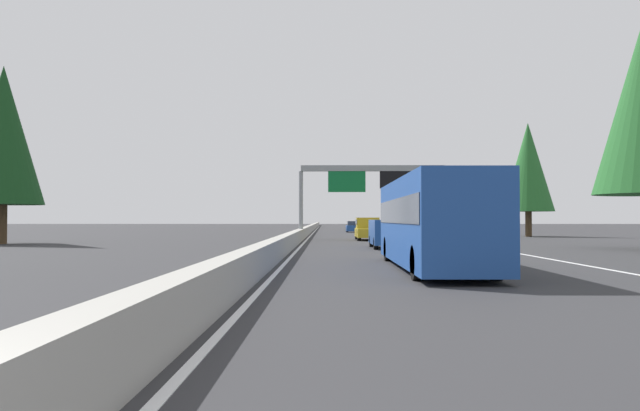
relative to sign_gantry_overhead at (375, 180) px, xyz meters
The scene contains 11 objects.
ground_plane 12.06m from the sign_gantry_overhead, 33.44° to the left, with size 320.00×320.00×0.00m, color #2D2D30.
median_barrier 30.17m from the sign_gantry_overhead, 12.27° to the left, with size 180.00×0.56×0.90m, color #9E9B93.
shoulder_stripe_right 20.54m from the sign_gantry_overhead, 15.99° to the right, with size 160.00×0.16×0.01m, color silver.
shoulder_stripe_median 20.62m from the sign_gantry_overhead, 16.82° to the left, with size 160.00×0.16×0.01m, color silver.
sign_gantry_overhead is the anchor object (origin of this frame).
bus_near_right 31.33m from the sign_gantry_overhead, behind, with size 11.50×2.55×3.10m.
minivan_distant_a 16.54m from the sign_gantry_overhead, behind, with size 5.00×1.95×1.69m.
pickup_mid_right 4.45m from the sign_gantry_overhead, 155.22° to the left, with size 5.60×2.00×1.86m.
sedan_near_center 29.19m from the sign_gantry_overhead, ahead, with size 4.40×1.80×1.47m.
conifer_right_mid 18.33m from the sign_gantry_overhead, 61.49° to the right, with size 5.01×5.01×11.38m.
conifer_left_near 28.70m from the sign_gantry_overhead, 110.67° to the left, with size 5.49×5.49×12.48m.
Camera 1 is at (-1.62, -1.85, 1.73)m, focal length 34.38 mm.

